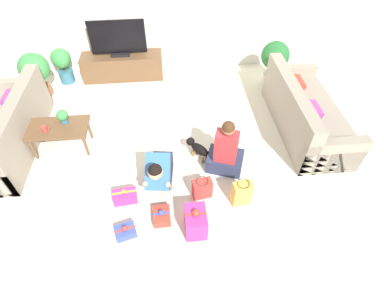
{
  "coord_description": "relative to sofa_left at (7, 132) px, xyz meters",
  "views": [
    {
      "loc": [
        0.17,
        -3.17,
        3.5
      ],
      "look_at": [
        0.45,
        -0.2,
        0.45
      ],
      "focal_mm": 28.0,
      "sensor_mm": 36.0,
      "label": 1
    }
  ],
  "objects": [
    {
      "name": "potted_plant_corner_right",
      "position": [
        4.64,
        1.36,
        0.23
      ],
      "size": [
        0.54,
        0.54,
        0.87
      ],
      "color": "beige",
      "rests_on": "ground_plane"
    },
    {
      "name": "ground_plane",
      "position": [
        2.39,
        -0.49,
        -0.3
      ],
      "size": [
        16.0,
        16.0,
        0.0
      ],
      "primitive_type": "plane",
      "color": "beige"
    },
    {
      "name": "potted_plant_back_left",
      "position": [
        0.52,
        1.8,
        0.11
      ],
      "size": [
        0.37,
        0.37,
        0.71
      ],
      "color": "#336B84",
      "rests_on": "ground_plane"
    },
    {
      "name": "gift_bag_a",
      "position": [
        2.93,
        -1.26,
        -0.15
      ],
      "size": [
        0.28,
        0.19,
        0.33
      ],
      "rotation": [
        0.0,
        0.0,
        0.18
      ],
      "color": "red",
      "rests_on": "ground_plane"
    },
    {
      "name": "tv_console",
      "position": [
        1.67,
        1.85,
        -0.05
      ],
      "size": [
        1.6,
        0.44,
        0.51
      ],
      "color": "brown",
      "rests_on": "ground_plane"
    },
    {
      "name": "tv",
      "position": [
        1.67,
        1.85,
        0.51
      ],
      "size": [
        1.06,
        0.2,
        0.7
      ],
      "color": "black",
      "rests_on": "tv_console"
    },
    {
      "name": "gift_box_a",
      "position": [
        2.78,
        -1.77,
        -0.12
      ],
      "size": [
        0.27,
        0.34,
        0.43
      ],
      "rotation": [
        0.0,
        0.0,
        0.01
      ],
      "color": "#CC3389",
      "rests_on": "ground_plane"
    },
    {
      "name": "dog",
      "position": [
        2.94,
        -0.52,
        -0.11
      ],
      "size": [
        0.35,
        0.4,
        0.3
      ],
      "rotation": [
        0.0,
        0.0,
        3.86
      ],
      "color": "black",
      "rests_on": "ground_plane"
    },
    {
      "name": "gift_box_b",
      "position": [
        1.9,
        -1.75,
        -0.24
      ],
      "size": [
        0.29,
        0.25,
        0.17
      ],
      "rotation": [
        0.0,
        0.0,
        0.27
      ],
      "color": "#3D51BC",
      "rests_on": "ground_plane"
    },
    {
      "name": "tabletop_plant",
      "position": [
        0.94,
        -0.03,
        0.27
      ],
      "size": [
        0.17,
        0.17,
        0.22
      ],
      "color": "#336B84",
      "rests_on": "coffee_table"
    },
    {
      "name": "sofa_right",
      "position": [
        4.78,
        -0.02,
        0.0
      ],
      "size": [
        0.91,
        2.08,
        0.86
      ],
      "rotation": [
        0.0,
        0.0,
        1.57
      ],
      "color": "gray",
      "rests_on": "ground_plane"
    },
    {
      "name": "person_sitting",
      "position": [
        3.32,
        -0.79,
        0.03
      ],
      "size": [
        0.62,
        0.59,
        0.95
      ],
      "rotation": [
        0.0,
        0.0,
        2.8
      ],
      "color": "#283351",
      "rests_on": "ground_plane"
    },
    {
      "name": "gift_box_d",
      "position": [
        1.87,
        -1.25,
        -0.2
      ],
      "size": [
        0.33,
        0.19,
        0.25
      ],
      "rotation": [
        0.0,
        0.0,
        0.1
      ],
      "color": "#CC3389",
      "rests_on": "ground_plane"
    },
    {
      "name": "mug",
      "position": [
        0.69,
        -0.2,
        0.19
      ],
      "size": [
        0.12,
        0.08,
        0.09
      ],
      "color": "#B23D38",
      "rests_on": "coffee_table"
    },
    {
      "name": "wall_back",
      "position": [
        2.39,
        2.14,
        1.0
      ],
      "size": [
        8.4,
        0.06,
        2.6
      ],
      "color": "white",
      "rests_on": "ground_plane"
    },
    {
      "name": "gift_bag_b",
      "position": [
        3.44,
        -1.41,
        -0.11
      ],
      "size": [
        0.27,
        0.18,
        0.41
      ],
      "rotation": [
        0.0,
        0.0,
        0.14
      ],
      "color": "#E5B74C",
      "rests_on": "ground_plane"
    },
    {
      "name": "gift_box_c",
      "position": [
        2.36,
        -1.57,
        -0.24
      ],
      "size": [
        0.23,
        0.28,
        0.18
      ],
      "rotation": [
        0.0,
        0.0,
        0.03
      ],
      "color": "red",
      "rests_on": "ground_plane"
    },
    {
      "name": "person_kneeling",
      "position": [
        2.36,
        -1.04,
        0.03
      ],
      "size": [
        0.41,
        0.8,
        0.77
      ],
      "rotation": [
        0.0,
        0.0,
        -0.12
      ],
      "color": "#23232D",
      "rests_on": "ground_plane"
    },
    {
      "name": "potted_plant_corner_left",
      "position": [
        0.15,
        1.39,
        0.22
      ],
      "size": [
        0.54,
        0.54,
        0.85
      ],
      "color": "#A36042",
      "rests_on": "ground_plane"
    },
    {
      "name": "sofa_left",
      "position": [
        0.0,
        0.0,
        0.0
      ],
      "size": [
        0.91,
        2.08,
        0.86
      ],
      "rotation": [
        0.0,
        0.0,
        -1.57
      ],
      "color": "gray",
      "rests_on": "ground_plane"
    },
    {
      "name": "coffee_table",
      "position": [
        0.84,
        -0.13,
        0.09
      ],
      "size": [
        0.91,
        0.51,
        0.45
      ],
      "color": "brown",
      "rests_on": "ground_plane"
    }
  ]
}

